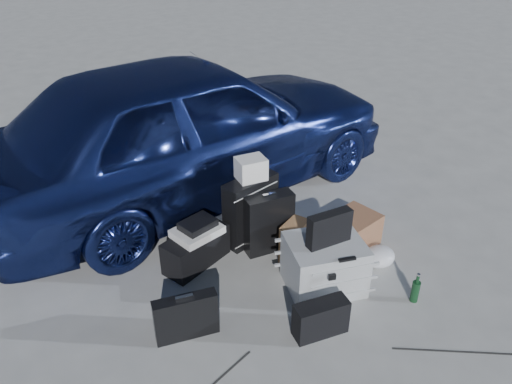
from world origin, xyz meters
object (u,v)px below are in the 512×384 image
briefcase (186,317)px  duffel_bag (196,249)px  green_bottle (416,288)px  suitcase_left (269,223)px  suitcase_right (251,210)px  pelican_case (324,264)px  cardboard_box (354,230)px  car (190,126)px

briefcase → duffel_bag: (0.43, 0.75, -0.03)m
duffel_bag → green_bottle: (1.30, -1.36, -0.02)m
green_bottle → suitcase_left: bearing=117.8°
briefcase → suitcase_right: size_ratio=0.72×
pelican_case → briefcase: size_ratio=1.29×
suitcase_left → duffel_bag: (-0.67, 0.16, -0.14)m
cardboard_box → briefcase: bearing=-172.2°
suitcase_left → pelican_case: bearing=-73.1°
cardboard_box → suitcase_left: bearing=154.5°
pelican_case → suitcase_left: suitcase_left is taller
briefcase → cardboard_box: bearing=19.6°
suitcase_right → duffel_bag: bearing=173.9°
suitcase_right → cardboard_box: bearing=-49.7°
briefcase → green_bottle: size_ratio=1.80×
green_bottle → briefcase: bearing=160.5°
pelican_case → briefcase: pelican_case is taller
pelican_case → cardboard_box: (0.61, 0.33, -0.07)m
pelican_case → green_bottle: (0.52, -0.54, -0.09)m
pelican_case → green_bottle: bearing=-29.6°
duffel_bag → cardboard_box: (1.39, -0.50, 0.00)m
briefcase → suitcase_right: bearing=50.2°
suitcase_right → cardboard_box: suitcase_right is taller
pelican_case → duffel_bag: (-0.78, 0.83, -0.07)m
briefcase → green_bottle: 1.84m
car → suitcase_left: bearing=178.9°
cardboard_box → suitcase_right: bearing=143.5°
car → cardboard_box: size_ratio=10.89×
suitcase_left → suitcase_right: 0.24m
briefcase → suitcase_left: size_ratio=0.81×
car → suitcase_right: 1.21m
suitcase_right → green_bottle: (0.69, -1.44, -0.19)m
green_bottle → pelican_case: bearing=134.0°
car → briefcase: bearing=147.2°
duffel_bag → cardboard_box: cardboard_box is taller
pelican_case → briefcase: (-1.22, 0.08, -0.04)m
car → suitcase_right: bearing=177.2°
car → suitcase_left: 1.44m
car → suitcase_right: car is taller
cardboard_box → green_bottle: size_ratio=1.59×
pelican_case → suitcase_right: bearing=117.2°
cardboard_box → car: bearing=116.5°
briefcase → suitcase_left: 1.25m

